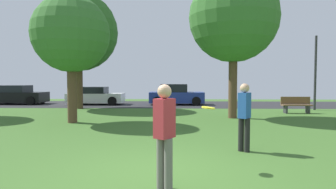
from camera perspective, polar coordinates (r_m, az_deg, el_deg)
ground_plane at (r=5.63m, az=-1.50°, el=-15.66°), size 44.00×44.00×0.00m
road_strip at (r=21.41m, az=1.08°, el=-1.99°), size 44.00×6.40×0.01m
oak_tree_center at (r=14.18m, az=13.03°, el=14.76°), size 4.21×4.21×6.87m
oak_tree_left at (r=12.81m, az=-18.89°, el=11.35°), size 3.23×3.23×5.36m
maple_tree_near at (r=19.23m, az=-17.59°, el=11.88°), size 4.97×4.97×7.37m
person_thrower at (r=4.65m, az=-0.72°, el=-7.43°), size 0.37×0.39×1.72m
person_catcher at (r=7.36m, az=15.09°, el=-3.79°), size 0.37×0.39×1.72m
frisbee_disc at (r=5.76m, az=8.11°, el=-2.66°), size 0.30×0.30×0.06m
parked_car_black at (r=24.51m, az=-28.02°, el=-0.17°), size 4.12×2.05×1.44m
parked_car_white at (r=21.97m, az=-14.38°, el=-0.35°), size 4.10×1.98×1.33m
parked_car_blue at (r=21.18m, az=1.64°, el=-0.17°), size 4.02×1.98×1.53m
park_bench at (r=17.10m, az=24.36°, el=-1.89°), size 1.60×0.45×0.90m
street_lamp_post at (r=19.43m, az=27.50°, el=3.85°), size 0.14×0.14×4.50m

